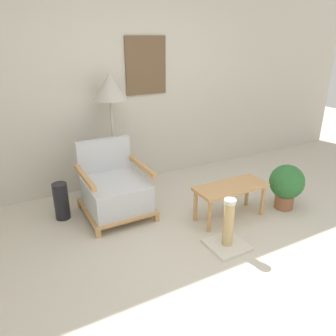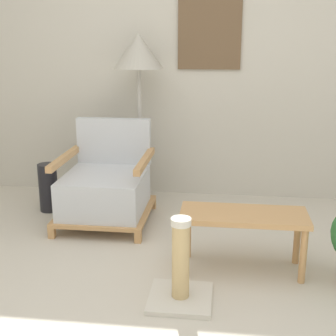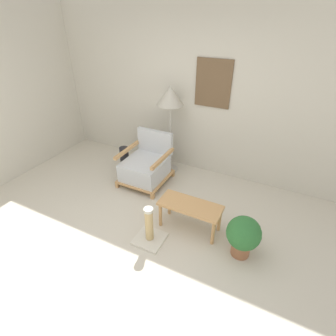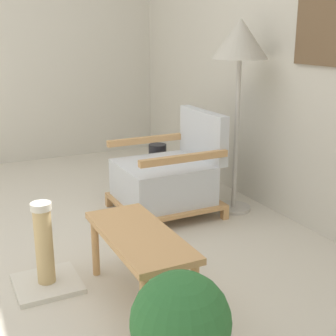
{
  "view_description": "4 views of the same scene",
  "coord_description": "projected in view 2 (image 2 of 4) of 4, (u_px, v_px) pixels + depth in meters",
  "views": [
    {
      "loc": [
        -1.56,
        -1.77,
        1.91
      ],
      "look_at": [
        0.04,
        1.18,
        0.55
      ],
      "focal_mm": 35.0,
      "sensor_mm": 36.0,
      "label": 1
    },
    {
      "loc": [
        0.44,
        -2.09,
        1.49
      ],
      "look_at": [
        0.04,
        1.18,
        0.55
      ],
      "focal_mm": 50.0,
      "sensor_mm": 36.0,
      "label": 2
    },
    {
      "loc": [
        1.5,
        -1.71,
        2.54
      ],
      "look_at": [
        0.04,
        1.18,
        0.55
      ],
      "focal_mm": 28.0,
      "sensor_mm": 36.0,
      "label": 3
    },
    {
      "loc": [
        2.68,
        -0.13,
        1.43
      ],
      "look_at": [
        0.04,
        1.18,
        0.55
      ],
      "focal_mm": 50.0,
      "sensor_mm": 36.0,
      "label": 4
    }
  ],
  "objects": [
    {
      "name": "floor_lamp",
      "position": [
        139.0,
        58.0,
        4.0
      ],
      "size": [
        0.43,
        0.43,
        1.51
      ],
      "color": "#B7B2A8",
      "rests_on": "ground_plane"
    },
    {
      "name": "wall_back",
      "position": [
        178.0,
        51.0,
        4.24
      ],
      "size": [
        8.0,
        0.09,
        2.7
      ],
      "color": "beige",
      "rests_on": "ground_plane"
    },
    {
      "name": "vase",
      "position": [
        48.0,
        187.0,
        4.07
      ],
      "size": [
        0.16,
        0.16,
        0.42
      ],
      "primitive_type": "cylinder",
      "color": "black",
      "rests_on": "ground_plane"
    },
    {
      "name": "coffee_table",
      "position": [
        243.0,
        222.0,
        3.0
      ],
      "size": [
        0.81,
        0.34,
        0.4
      ],
      "color": "tan",
      "rests_on": "ground_plane"
    },
    {
      "name": "scratching_post",
      "position": [
        181.0,
        275.0,
        2.68
      ],
      "size": [
        0.36,
        0.36,
        0.51
      ],
      "color": "beige",
      "rests_on": "ground_plane"
    },
    {
      "name": "ground_plane",
      "position": [
        133.0,
        329.0,
        2.45
      ],
      "size": [
        14.0,
        14.0,
        0.0
      ],
      "primitive_type": "plane",
      "color": "beige"
    },
    {
      "name": "armchair",
      "position": [
        106.0,
        187.0,
        3.81
      ],
      "size": [
        0.72,
        0.77,
        0.81
      ],
      "color": "tan",
      "rests_on": "ground_plane"
    }
  ]
}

